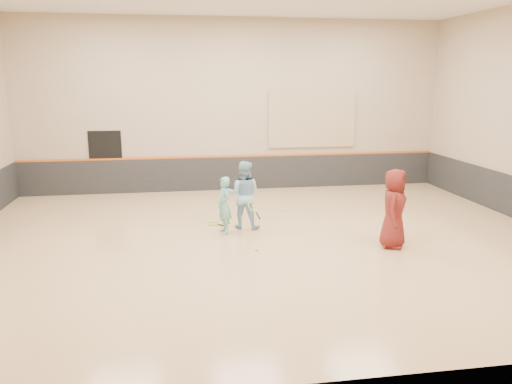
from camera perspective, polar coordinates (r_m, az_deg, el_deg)
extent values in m
cube|color=tan|center=(12.50, 0.91, -5.98)|extent=(15.00, 12.00, 0.20)
cube|color=tan|center=(17.81, -2.45, 9.80)|extent=(15.00, 0.02, 6.00)
cube|color=tan|center=(6.08, 10.86, 3.87)|extent=(15.00, 0.02, 6.00)
cube|color=#232326|center=(18.06, -2.36, 2.17)|extent=(14.90, 0.04, 1.20)
cube|color=#D85914|center=(17.94, -2.37, 4.11)|extent=(14.90, 0.03, 0.06)
cube|color=tan|center=(18.32, 6.41, 8.25)|extent=(3.20, 0.08, 2.00)
cube|color=black|center=(18.03, -16.75, 3.23)|extent=(1.10, 0.05, 2.20)
imported|color=#6DBEB7|center=(12.89, -3.66, -1.52)|extent=(0.46, 0.61, 1.48)
imported|color=#92C5E2|center=(13.28, -1.40, -0.32)|extent=(1.07, 0.95, 1.82)
imported|color=maroon|center=(12.19, 15.49, -1.83)|extent=(0.99, 1.10, 1.89)
sphere|color=#D6F038|center=(11.72, 0.09, -6.59)|extent=(0.07, 0.07, 0.07)
sphere|color=#B9C92E|center=(12.05, 16.37, -1.00)|extent=(0.07, 0.07, 0.07)
sphere|color=#DCEA36|center=(15.11, 3.38, -2.15)|extent=(0.07, 0.07, 0.07)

